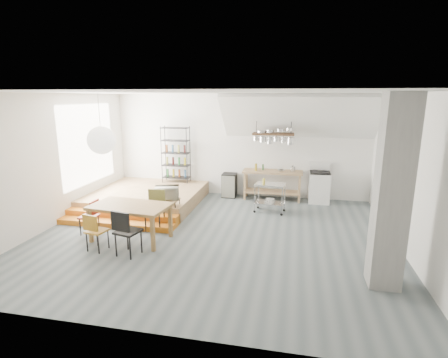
% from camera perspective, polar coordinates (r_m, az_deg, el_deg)
% --- Properties ---
extents(floor, '(8.00, 8.00, 0.00)m').
position_cam_1_polar(floor, '(8.15, -1.65, -9.16)').
color(floor, '#515B5E').
rests_on(floor, ground).
extents(wall_back, '(8.00, 0.04, 3.20)m').
position_cam_1_polar(wall_back, '(11.07, 2.47, 5.46)').
color(wall_back, silver).
rests_on(wall_back, ground).
extents(wall_left, '(0.04, 7.00, 3.20)m').
position_cam_1_polar(wall_left, '(9.43, -26.14, 2.71)').
color(wall_left, silver).
rests_on(wall_left, ground).
extents(wall_right, '(0.04, 7.00, 3.20)m').
position_cam_1_polar(wall_right, '(7.81, 28.16, 0.53)').
color(wall_right, silver).
rests_on(wall_right, ground).
extents(ceiling, '(8.00, 7.00, 0.02)m').
position_cam_1_polar(ceiling, '(7.53, -1.82, 13.96)').
color(ceiling, white).
rests_on(ceiling, wall_back).
extents(slope_ceiling, '(4.40, 1.44, 1.32)m').
position_cam_1_polar(slope_ceiling, '(10.24, 12.11, 9.89)').
color(slope_ceiling, white).
rests_on(slope_ceiling, wall_back).
extents(window_pane, '(0.02, 2.50, 2.20)m').
position_cam_1_polar(window_pane, '(10.60, -21.26, 5.31)').
color(window_pane, white).
rests_on(window_pane, wall_left).
extents(platform, '(3.00, 3.00, 0.40)m').
position_cam_1_polar(platform, '(10.65, -12.36, -2.86)').
color(platform, olive).
rests_on(platform, ground).
extents(step_lower, '(3.00, 0.35, 0.13)m').
position_cam_1_polar(step_lower, '(9.04, -17.32, -7.01)').
color(step_lower, orange).
rests_on(step_lower, ground).
extents(step_upper, '(3.00, 0.35, 0.27)m').
position_cam_1_polar(step_upper, '(9.31, -16.31, -5.92)').
color(step_upper, orange).
rests_on(step_upper, ground).
extents(concrete_column, '(0.50, 0.50, 3.20)m').
position_cam_1_polar(concrete_column, '(6.22, 25.74, -2.18)').
color(concrete_column, slate).
rests_on(concrete_column, ground).
extents(kitchen_counter, '(1.80, 0.60, 0.91)m').
position_cam_1_polar(kitchen_counter, '(10.78, 7.89, -0.13)').
color(kitchen_counter, olive).
rests_on(kitchen_counter, ground).
extents(stove, '(0.60, 0.60, 1.18)m').
position_cam_1_polar(stove, '(10.83, 15.28, -1.22)').
color(stove, white).
rests_on(stove, ground).
extents(pot_rack, '(1.20, 0.50, 1.43)m').
position_cam_1_polar(pot_rack, '(10.33, 8.20, 6.87)').
color(pot_rack, '#3F2A19').
rests_on(pot_rack, ceiling).
extents(wire_shelving, '(0.88, 0.38, 1.80)m').
position_cam_1_polar(wire_shelving, '(11.31, -7.87, 4.13)').
color(wire_shelving, black).
rests_on(wire_shelving, platform).
extents(microwave_shelf, '(0.60, 0.40, 0.16)m').
position_cam_1_polar(microwave_shelf, '(9.04, -9.26, -3.36)').
color(microwave_shelf, olive).
rests_on(microwave_shelf, platform).
extents(paper_lantern, '(0.60, 0.60, 0.60)m').
position_cam_1_polar(paper_lantern, '(7.98, -19.38, 5.98)').
color(paper_lantern, white).
rests_on(paper_lantern, ceiling).
extents(dining_table, '(1.79, 1.12, 0.81)m').
position_cam_1_polar(dining_table, '(7.95, -15.08, -4.70)').
color(dining_table, brown).
rests_on(dining_table, ground).
extents(chair_mustard, '(0.43, 0.43, 0.81)m').
position_cam_1_polar(chair_mustard, '(7.66, -20.41, -7.65)').
color(chair_mustard, '#B2781E').
rests_on(chair_mustard, ground).
extents(chair_black, '(0.53, 0.53, 0.96)m').
position_cam_1_polar(chair_black, '(7.21, -15.85, -7.87)').
color(chair_black, black).
rests_on(chair_black, ground).
extents(chair_olive, '(0.46, 0.46, 0.94)m').
position_cam_1_polar(chair_olive, '(8.52, -11.13, -4.35)').
color(chair_olive, brown).
rests_on(chair_olive, ground).
extents(chair_red, '(0.38, 0.38, 0.81)m').
position_cam_1_polar(chair_red, '(8.62, -20.86, -5.35)').
color(chair_red, '#A02616').
rests_on(chair_red, ground).
extents(rolling_cart, '(0.87, 0.57, 0.80)m').
position_cam_1_polar(rolling_cart, '(9.62, 7.50, -2.43)').
color(rolling_cart, silver).
rests_on(rolling_cart, ground).
extents(mini_fridge, '(0.44, 0.44, 0.75)m').
position_cam_1_polar(mini_fridge, '(11.06, 0.89, -1.01)').
color(mini_fridge, black).
rests_on(mini_fridge, ground).
extents(microwave, '(0.69, 0.57, 0.33)m').
position_cam_1_polar(microwave, '(8.99, -9.30, -2.24)').
color(microwave, beige).
rests_on(microwave, microwave_shelf).
extents(bowl, '(0.25, 0.25, 0.05)m').
position_cam_1_polar(bowl, '(10.66, 9.32, 1.37)').
color(bowl, silver).
rests_on(bowl, kitchen_counter).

